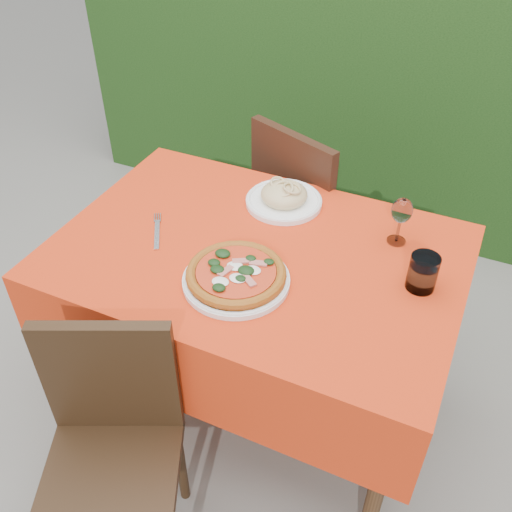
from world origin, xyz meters
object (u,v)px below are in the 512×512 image
at_px(water_glass, 422,274).
at_px(wine_glass, 402,212).
at_px(chair_near, 112,437).
at_px(pasta_plate, 284,197).
at_px(pizza_plate, 236,276).
at_px(chair_far, 306,210).
at_px(fork, 157,235).

bearing_deg(water_glass, wine_glass, 122.05).
relative_size(chair_near, wine_glass, 5.08).
xyz_separation_m(pasta_plate, water_glass, (0.52, -0.23, 0.02)).
xyz_separation_m(pizza_plate, water_glass, (0.49, 0.21, 0.02)).
relative_size(chair_far, pasta_plate, 3.41).
height_order(pasta_plate, fork, pasta_plate).
bearing_deg(pasta_plate, chair_near, -99.03).
height_order(water_glass, fork, water_glass).
distance_m(pasta_plate, fork, 0.45).
relative_size(chair_near, chair_far, 0.92).
height_order(chair_near, pizza_plate, chair_near).
height_order(chair_far, water_glass, chair_far).
bearing_deg(pasta_plate, water_glass, -23.75).
bearing_deg(wine_glass, chair_far, 139.52).
distance_m(pizza_plate, water_glass, 0.53).
relative_size(chair_near, pasta_plate, 3.12).
distance_m(pizza_plate, pasta_plate, 0.43).
bearing_deg(fork, pizza_plate, -47.52).
bearing_deg(wine_glass, fork, -157.58).
distance_m(pasta_plate, water_glass, 0.57).
xyz_separation_m(pasta_plate, fork, (-0.30, -0.34, -0.02)).
relative_size(pasta_plate, water_glass, 2.40).
bearing_deg(pizza_plate, fork, 163.91).
bearing_deg(fork, pasta_plate, 16.99).
bearing_deg(fork, chair_far, 35.97).
relative_size(pizza_plate, pasta_plate, 1.19).
bearing_deg(wine_glass, water_glass, -57.95).
relative_size(chair_far, water_glass, 8.16).
relative_size(wine_glass, fork, 0.77).
xyz_separation_m(pizza_plate, pasta_plate, (-0.03, 0.43, -0.00)).
distance_m(chair_far, fork, 0.75).
height_order(pizza_plate, fork, pizza_plate).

